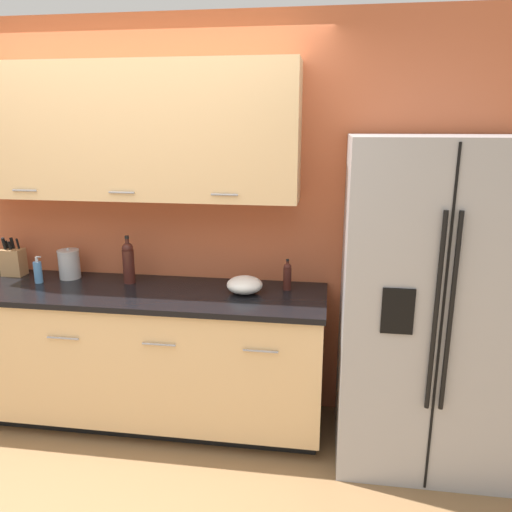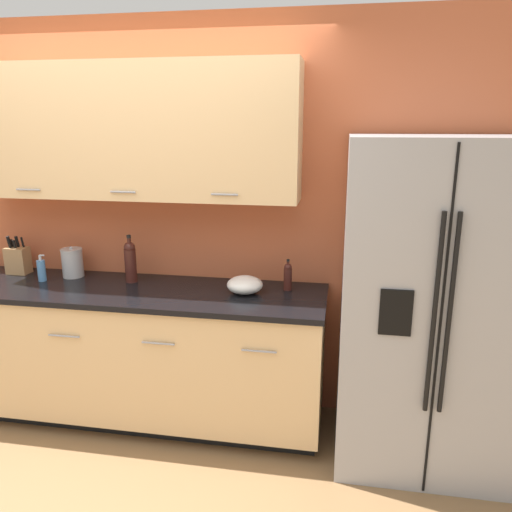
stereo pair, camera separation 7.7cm
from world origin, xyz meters
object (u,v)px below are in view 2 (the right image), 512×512
at_px(wine_bottle, 130,261).
at_px(knife_block, 18,260).
at_px(mixing_bowl, 245,285).
at_px(steel_canister, 72,263).
at_px(refrigerator, 428,306).
at_px(oil_bottle, 288,276).
at_px(soap_dispenser, 42,270).

bearing_deg(wine_bottle, knife_block, 176.94).
bearing_deg(mixing_bowl, steel_canister, 173.87).
xyz_separation_m(refrigerator, wine_bottle, (-1.86, 0.19, 0.13)).
bearing_deg(refrigerator, wine_bottle, 174.19).
bearing_deg(mixing_bowl, wine_bottle, 173.39).
xyz_separation_m(refrigerator, mixing_bowl, (-1.07, 0.10, 0.03)).
distance_m(wine_bottle, steel_canister, 0.44).
relative_size(refrigerator, wine_bottle, 5.92).
bearing_deg(wine_bottle, oil_bottle, 0.68).
height_order(wine_bottle, mixing_bowl, wine_bottle).
distance_m(refrigerator, wine_bottle, 1.87).
xyz_separation_m(refrigerator, soap_dispenser, (-2.46, 0.10, 0.06)).
height_order(soap_dispenser, mixing_bowl, soap_dispenser).
xyz_separation_m(soap_dispenser, mixing_bowl, (1.38, -0.01, -0.02)).
bearing_deg(soap_dispenser, wine_bottle, 8.13).
bearing_deg(steel_canister, oil_bottle, -1.09).
bearing_deg(mixing_bowl, knife_block, 175.24).
bearing_deg(knife_block, refrigerator, -4.95).
xyz_separation_m(knife_block, steel_canister, (0.42, -0.01, 0.00)).
height_order(knife_block, steel_canister, knife_block).
bearing_deg(knife_block, oil_bottle, -1.01).
height_order(refrigerator, steel_canister, refrigerator).
height_order(wine_bottle, oil_bottle, wine_bottle).
bearing_deg(oil_bottle, knife_block, 178.99).
distance_m(wine_bottle, oil_bottle, 1.04).
bearing_deg(wine_bottle, soap_dispenser, -171.87).
xyz_separation_m(wine_bottle, soap_dispenser, (-0.59, -0.08, -0.07)).
bearing_deg(steel_canister, refrigerator, -5.71).
height_order(knife_block, mixing_bowl, knife_block).
height_order(knife_block, oil_bottle, knife_block).
height_order(refrigerator, knife_block, refrigerator).
relative_size(steel_canister, mixing_bowl, 0.95).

